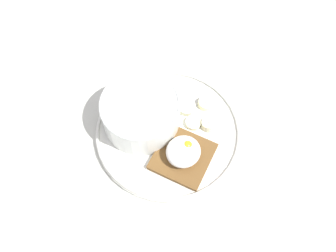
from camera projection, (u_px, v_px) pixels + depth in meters
ground_plane at (168, 136)px, 71.74cm from camera, size 120.00×120.00×2.00cm
plate at (168, 131)px, 70.15cm from camera, size 27.17×27.17×1.60cm
oatmeal_bowl at (141, 113)px, 67.89cm from camera, size 14.46×14.46×6.77cm
toast_slice at (183, 156)px, 66.90cm from camera, size 12.40×12.40×1.06cm
poached_egg at (184, 151)px, 65.00cm from camera, size 6.24×5.96×3.54cm
banana_slice_front at (205, 103)px, 72.15cm from camera, size 4.19×4.20×1.34cm
banana_slice_left at (186, 107)px, 71.49cm from camera, size 3.60×3.74×1.80cm
banana_slice_back at (193, 123)px, 70.28cm from camera, size 3.55×3.55×0.94cm
banana_slice_right at (208, 124)px, 69.77cm from camera, size 3.81×3.81×1.63cm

